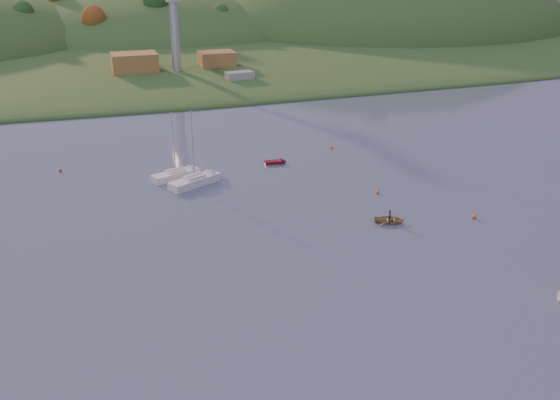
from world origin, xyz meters
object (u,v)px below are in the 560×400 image
object	(u,v)px
canoe	(390,220)
red_tender	(279,162)
sailboat_near	(176,174)
sailboat_far	(195,180)

from	to	relation	value
canoe	red_tender	distance (m)	26.50
sailboat_near	canoe	size ratio (longest dim) A/B	2.67
sailboat_near	canoe	bearing A→B (deg)	-67.55
canoe	red_tender	xyz separation A→B (m)	(-6.16, 25.77, -0.14)
sailboat_far	canoe	bearing A→B (deg)	-72.72
sailboat_far	canoe	world-z (taller)	sailboat_far
sailboat_near	canoe	distance (m)	33.10
sailboat_near	red_tender	size ratio (longest dim) A/B	2.79
sailboat_near	sailboat_far	world-z (taller)	sailboat_far
sailboat_far	red_tender	size ratio (longest dim) A/B	3.05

